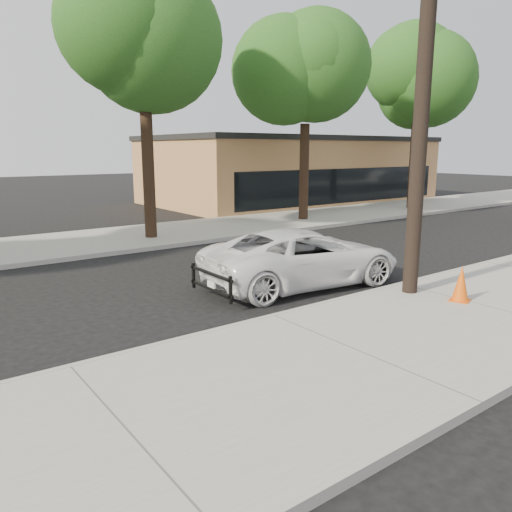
% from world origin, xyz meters
% --- Properties ---
extents(ground, '(120.00, 120.00, 0.00)m').
position_xyz_m(ground, '(0.00, 0.00, 0.00)').
color(ground, black).
rests_on(ground, ground).
extents(near_sidewalk, '(90.00, 4.40, 0.15)m').
position_xyz_m(near_sidewalk, '(0.00, -4.30, 0.07)').
color(near_sidewalk, gray).
rests_on(near_sidewalk, ground).
extents(far_sidewalk, '(90.00, 5.00, 0.15)m').
position_xyz_m(far_sidewalk, '(0.00, 8.50, 0.07)').
color(far_sidewalk, gray).
rests_on(far_sidewalk, ground).
extents(curb_near, '(90.00, 0.12, 0.16)m').
position_xyz_m(curb_near, '(0.00, -2.10, 0.07)').
color(curb_near, '#9E9B93').
rests_on(curb_near, ground).
extents(building_main, '(18.00, 10.00, 4.00)m').
position_xyz_m(building_main, '(16.00, 16.00, 2.00)').
color(building_main, '#A96F46').
rests_on(building_main, ground).
extents(utility_pole, '(1.40, 0.34, 9.00)m').
position_xyz_m(utility_pole, '(3.60, -2.70, 4.70)').
color(utility_pole, black).
rests_on(utility_pole, near_sidewalk).
extents(tree_c, '(4.96, 4.80, 9.55)m').
position_xyz_m(tree_c, '(2.22, 7.64, 6.91)').
color(tree_c, black).
rests_on(tree_c, far_sidewalk).
extents(tree_d, '(4.50, 4.35, 8.75)m').
position_xyz_m(tree_d, '(10.20, 7.95, 6.37)').
color(tree_d, black).
rests_on(tree_d, far_sidewalk).
extents(tree_e, '(4.80, 4.65, 9.25)m').
position_xyz_m(tree_e, '(18.21, 7.74, 6.70)').
color(tree_e, black).
rests_on(tree_e, far_sidewalk).
extents(police_cruiser, '(5.45, 2.99, 1.45)m').
position_xyz_m(police_cruiser, '(2.38, -0.33, 0.72)').
color(police_cruiser, white).
rests_on(police_cruiser, ground).
extents(traffic_cone, '(0.51, 0.51, 0.78)m').
position_xyz_m(traffic_cone, '(3.89, -3.80, 0.53)').
color(traffic_cone, '#E7550C').
rests_on(traffic_cone, near_sidewalk).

